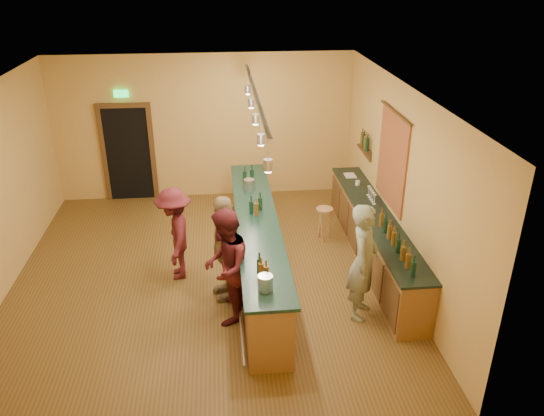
{
  "coord_description": "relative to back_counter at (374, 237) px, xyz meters",
  "views": [
    {
      "loc": [
        0.32,
        -7.86,
        4.97
      ],
      "look_at": [
        1.15,
        0.2,
        1.14
      ],
      "focal_mm": 35.0,
      "sensor_mm": 36.0,
      "label": 1
    }
  ],
  "objects": [
    {
      "name": "wall_back",
      "position": [
        -2.97,
        3.32,
        1.11
      ],
      "size": [
        6.5,
        0.02,
        3.2
      ],
      "primitive_type": "cube",
      "color": "#E1AB54",
      "rests_on": "floor"
    },
    {
      "name": "tapestry",
      "position": [
        0.26,
        0.22,
        1.36
      ],
      "size": [
        0.03,
        1.4,
        1.6
      ],
      "primitive_type": "cube",
      "color": "maroon",
      "rests_on": "wall_right"
    },
    {
      "name": "wall_right",
      "position": [
        0.28,
        -0.18,
        1.11
      ],
      "size": [
        0.02,
        7.0,
        3.2
      ],
      "primitive_type": "cube",
      "color": "#E1AB54",
      "rests_on": "floor"
    },
    {
      "name": "customer_b",
      "position": [
        -2.64,
        -0.8,
        0.39
      ],
      "size": [
        0.6,
        1.09,
        1.76
      ],
      "primitive_type": "imported",
      "rotation": [
        0.0,
        0.0,
        -1.4
      ],
      "color": "#997A51",
      "rests_on": "floor"
    },
    {
      "name": "customer_a",
      "position": [
        -2.64,
        -1.39,
        0.41
      ],
      "size": [
        0.82,
        0.98,
        1.79
      ],
      "primitive_type": "imported",
      "rotation": [
        0.0,
        0.0,
        -1.75
      ],
      "color": "#59191E",
      "rests_on": "floor"
    },
    {
      "name": "doorway",
      "position": [
        -4.67,
        3.3,
        0.64
      ],
      "size": [
        1.15,
        0.09,
        2.48
      ],
      "color": "black",
      "rests_on": "wall_back"
    },
    {
      "name": "tasting_bar",
      "position": [
        -2.1,
        -0.18,
        0.12
      ],
      "size": [
        0.73,
        5.1,
        1.38
      ],
      "color": "olive",
      "rests_on": "floor"
    },
    {
      "name": "floor",
      "position": [
        -2.97,
        -0.18,
        -0.49
      ],
      "size": [
        7.0,
        7.0,
        0.0
      ],
      "primitive_type": "plane",
      "color": "brown",
      "rests_on": "ground"
    },
    {
      "name": "bar_stool",
      "position": [
        -0.72,
        0.91,
        0.03
      ],
      "size": [
        0.32,
        0.32,
        0.66
      ],
      "rotation": [
        0.0,
        0.0,
        0.01
      ],
      "color": "#A9834C",
      "rests_on": "floor"
    },
    {
      "name": "bottle_shelf",
      "position": [
        0.2,
        1.72,
        1.18
      ],
      "size": [
        0.17,
        0.55,
        0.54
      ],
      "color": "#503118",
      "rests_on": "wall_right"
    },
    {
      "name": "wall_front",
      "position": [
        -2.97,
        -3.68,
        1.11
      ],
      "size": [
        6.5,
        0.02,
        3.2
      ],
      "primitive_type": "cube",
      "color": "#E1AB54",
      "rests_on": "floor"
    },
    {
      "name": "customer_c",
      "position": [
        -3.46,
        -0.13,
        0.32
      ],
      "size": [
        0.67,
        1.08,
        1.62
      ],
      "primitive_type": "imported",
      "rotation": [
        0.0,
        0.0,
        -1.5
      ],
      "color": "#59191E",
      "rests_on": "floor"
    },
    {
      "name": "bartender",
      "position": [
        -0.62,
        -1.51,
        0.43
      ],
      "size": [
        0.68,
        0.79,
        1.84
      ],
      "primitive_type": "imported",
      "rotation": [
        0.0,
        0.0,
        1.14
      ],
      "color": "gray",
      "rests_on": "floor"
    },
    {
      "name": "ceiling",
      "position": [
        -2.97,
        -0.18,
        2.71
      ],
      "size": [
        6.5,
        7.0,
        0.02
      ],
      "primitive_type": "cube",
      "color": "silver",
      "rests_on": "wall_back"
    },
    {
      "name": "pendant_track",
      "position": [
        -2.09,
        -0.18,
        2.5
      ],
      "size": [
        0.11,
        4.6,
        0.5
      ],
      "color": "silver",
      "rests_on": "ceiling"
    },
    {
      "name": "back_counter",
      "position": [
        0.0,
        0.0,
        0.0
      ],
      "size": [
        0.6,
        4.55,
        1.27
      ],
      "color": "olive",
      "rests_on": "floor"
    }
  ]
}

